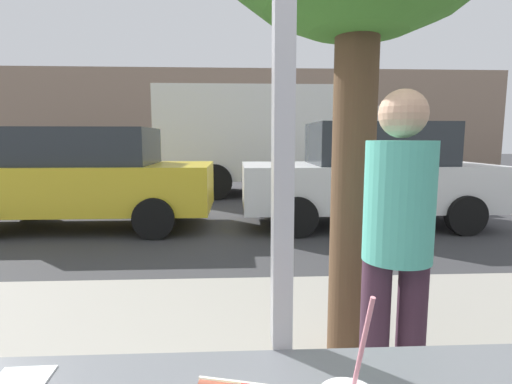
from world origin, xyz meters
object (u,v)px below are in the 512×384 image
Objects in this scene: parked_car_yellow at (85,177)px; parked_car_white at (369,174)px; box_truck at (271,137)px; pedestrian at (397,241)px.

parked_car_yellow is 4.92m from parked_car_white.
parked_car_white is at bearing -71.63° from box_truck.
parked_car_yellow is at bearing 123.14° from pedestrian.
pedestrian is (-0.21, -9.27, -0.51)m from box_truck.
parked_car_white is 4.44m from box_truck.
parked_car_yellow is at bearing -130.37° from box_truck.
parked_car_yellow is 0.99× the size of parked_car_white.
box_truck is at bearing 108.37° from parked_car_white.
parked_car_yellow is 5.51m from box_truck.
parked_car_white is (4.92, -0.00, 0.03)m from parked_car_yellow.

